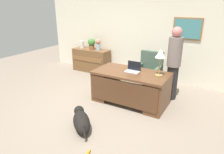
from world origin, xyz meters
name	(u,v)px	position (x,y,z in m)	size (l,w,h in m)	color
ground_plane	(98,112)	(0.00, 0.00, 0.00)	(12.00, 12.00, 0.00)	gray
back_wall	(146,34)	(0.01, 2.60, 1.35)	(7.00, 0.16, 2.70)	beige
desk	(130,87)	(0.40, 0.77, 0.40)	(1.69, 0.88, 0.75)	brown
credenza	(91,60)	(-1.75, 2.25, 0.38)	(1.25, 0.50, 0.75)	brown
armchair	(149,73)	(0.50, 1.72, 0.47)	(0.60, 0.59, 1.03)	#475B4C
person_standing	(174,63)	(1.17, 1.48, 0.90)	(0.32, 0.32, 1.74)	#262323
dog_lying	(81,121)	(0.06, -0.63, 0.15)	(0.72, 0.71, 0.30)	black
laptop	(133,69)	(0.41, 0.87, 0.80)	(0.32, 0.22, 0.22)	#B2B5BA
desk_lamp	(160,55)	(1.02, 0.88, 1.20)	(0.22, 0.22, 0.58)	#9E8447
vase_with_flowers	(98,44)	(-1.46, 2.25, 0.95)	(0.17, 0.17, 0.36)	#9CB6C3
vase_empty	(82,44)	(-2.12, 2.25, 0.88)	(0.15, 0.15, 0.25)	silver
potted_plant	(92,43)	(-1.72, 2.25, 0.95)	(0.24, 0.24, 0.36)	brown
dog_toy_plush	(88,153)	(0.59, -1.15, 0.03)	(0.16, 0.05, 0.05)	orange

